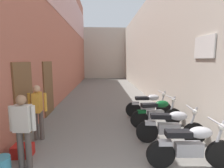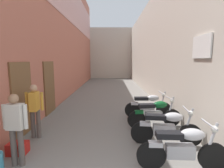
% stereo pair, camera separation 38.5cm
% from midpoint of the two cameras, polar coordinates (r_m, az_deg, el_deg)
% --- Properties ---
extents(ground_plane, '(35.72, 35.72, 0.00)m').
position_cam_midpoint_polar(ground_plane, '(9.67, -2.76, -5.49)').
color(ground_plane, slate).
extents(building_left, '(0.45, 19.72, 8.38)m').
position_cam_midpoint_polar(building_left, '(11.84, -16.92, 17.25)').
color(building_left, '#B76651').
rests_on(building_left, ground).
extents(building_right, '(0.45, 19.72, 6.04)m').
position_cam_midpoint_polar(building_right, '(11.75, 10.81, 11.59)').
color(building_right, beige).
rests_on(building_right, ground).
extents(building_far_end, '(8.07, 2.00, 6.19)m').
position_cam_midpoint_polar(building_far_end, '(22.28, -3.00, 10.14)').
color(building_far_end, beige).
rests_on(building_far_end, ground).
extents(motorcycle_nearest, '(1.85, 0.58, 1.04)m').
position_cam_midpoint_polar(motorcycle_nearest, '(4.02, 22.51, -18.49)').
color(motorcycle_nearest, black).
rests_on(motorcycle_nearest, ground).
extents(motorcycle_second, '(1.84, 0.58, 1.04)m').
position_cam_midpoint_polar(motorcycle_second, '(4.91, 17.02, -13.24)').
color(motorcycle_second, black).
rests_on(motorcycle_second, ground).
extents(motorcycle_third, '(1.84, 0.58, 1.04)m').
position_cam_midpoint_polar(motorcycle_third, '(5.99, 13.07, -9.22)').
color(motorcycle_third, black).
rests_on(motorcycle_third, ground).
extents(motorcycle_fourth, '(1.85, 0.58, 1.04)m').
position_cam_midpoint_polar(motorcycle_fourth, '(6.95, 10.71, -6.76)').
color(motorcycle_fourth, black).
rests_on(motorcycle_fourth, ground).
extents(pedestrian_by_doorway, '(0.52, 0.23, 1.57)m').
position_cam_midpoint_polar(pedestrian_by_doorway, '(4.07, -30.18, -12.25)').
color(pedestrian_by_doorway, '#564C47').
rests_on(pedestrian_by_doorway, ground).
extents(pedestrian_mid_alley, '(0.52, 0.36, 1.57)m').
position_cam_midpoint_polar(pedestrian_mid_alley, '(5.31, -25.58, -7.37)').
color(pedestrian_mid_alley, '#564C47').
rests_on(pedestrian_mid_alley, ground).
extents(water_jug_near_door, '(0.34, 0.34, 0.42)m').
position_cam_midpoint_polar(water_jug_near_door, '(4.29, -35.50, -22.00)').
color(water_jug_near_door, '#4299B7').
rests_on(water_jug_near_door, ground).
extents(plastic_crate, '(0.44, 0.32, 0.28)m').
position_cam_midpoint_polar(plastic_crate, '(4.86, -29.87, -18.85)').
color(plastic_crate, red).
rests_on(plastic_crate, ground).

